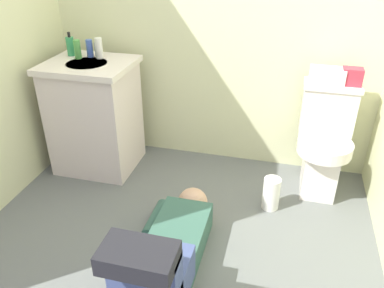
% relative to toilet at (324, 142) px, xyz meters
% --- Properties ---
extents(ground_plane, '(2.85, 3.01, 0.04)m').
position_rel_toilet_xyz_m(ground_plane, '(-0.84, -0.75, -0.39)').
color(ground_plane, slate).
extents(toilet, '(0.36, 0.46, 0.75)m').
position_rel_toilet_xyz_m(toilet, '(0.00, 0.00, 0.00)').
color(toilet, silver).
rests_on(toilet, ground_plane).
extents(vanity_cabinet, '(0.60, 0.52, 0.82)m').
position_rel_toilet_xyz_m(vanity_cabinet, '(-1.63, -0.10, 0.05)').
color(vanity_cabinet, silver).
rests_on(vanity_cabinet, ground_plane).
extents(faucet, '(0.02, 0.02, 0.10)m').
position_rel_toilet_xyz_m(faucet, '(-1.63, 0.04, 0.50)').
color(faucet, silver).
rests_on(faucet, vanity_cabinet).
extents(person_plumber, '(0.39, 1.06, 0.52)m').
position_rel_toilet_xyz_m(person_plumber, '(-0.78, -1.03, -0.19)').
color(person_plumber, '#33594C').
rests_on(person_plumber, ground_plane).
extents(tissue_box, '(0.22, 0.11, 0.10)m').
position_rel_toilet_xyz_m(tissue_box, '(-0.04, 0.09, 0.43)').
color(tissue_box, silver).
rests_on(tissue_box, toilet).
extents(toiletry_bag, '(0.12, 0.09, 0.11)m').
position_rel_toilet_xyz_m(toiletry_bag, '(0.11, 0.09, 0.44)').
color(toiletry_bag, '#B22D3F').
rests_on(toiletry_bag, toilet).
extents(soap_dispenser, '(0.06, 0.06, 0.17)m').
position_rel_toilet_xyz_m(soap_dispenser, '(-1.82, 0.02, 0.52)').
color(soap_dispenser, '#349458').
rests_on(soap_dispenser, vanity_cabinet).
extents(bottle_green, '(0.05, 0.05, 0.13)m').
position_rel_toilet_xyz_m(bottle_green, '(-1.73, -0.04, 0.52)').
color(bottle_green, '#4F9F49').
rests_on(bottle_green, vanity_cabinet).
extents(bottle_blue, '(0.05, 0.05, 0.12)m').
position_rel_toilet_xyz_m(bottle_blue, '(-1.67, 0.02, 0.51)').
color(bottle_blue, '#4361BD').
rests_on(bottle_blue, vanity_cabinet).
extents(bottle_white, '(0.05, 0.05, 0.14)m').
position_rel_toilet_xyz_m(bottle_white, '(-1.59, 0.01, 0.52)').
color(bottle_white, silver).
rests_on(bottle_white, vanity_cabinet).
extents(paper_towel_roll, '(0.11, 0.11, 0.22)m').
position_rel_toilet_xyz_m(paper_towel_roll, '(-0.30, -0.32, -0.26)').
color(paper_towel_roll, white).
rests_on(paper_towel_roll, ground_plane).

